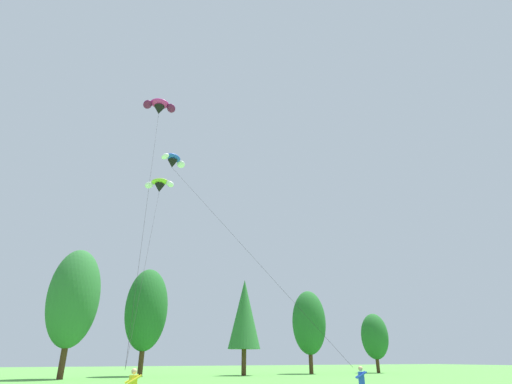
{
  "coord_description": "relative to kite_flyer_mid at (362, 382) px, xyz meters",
  "views": [
    {
      "loc": [
        -8.36,
        -1.25,
        2.04
      ],
      "look_at": [
        1.34,
        20.39,
        12.05
      ],
      "focal_mm": 27.69,
      "sensor_mm": 36.0,
      "label": 1
    }
  ],
  "objects": [
    {
      "name": "treeline_tree_c",
      "position": [
        -13.36,
        32.83,
        7.34
      ],
      "size": [
        5.52,
        5.52,
        13.78
      ],
      "color": "#472D19",
      "rests_on": "ground_plane"
    },
    {
      "name": "treeline_tree_d",
      "position": [
        -4.6,
        36.62,
        6.85
      ],
      "size": [
        5.3,
        5.3,
        12.97
      ],
      "color": "#472D19",
      "rests_on": "ground_plane"
    },
    {
      "name": "treeline_tree_e",
      "position": [
        7.99,
        34.09,
        6.59
      ],
      "size": [
        4.27,
        4.27,
        12.11
      ],
      "color": "#472D19",
      "rests_on": "ground_plane"
    },
    {
      "name": "treeline_tree_f",
      "position": [
        18.99,
        35.62,
        5.94
      ],
      "size": [
        4.9,
        4.9,
        11.47
      ],
      "color": "#472D19",
      "rests_on": "ground_plane"
    },
    {
      "name": "treeline_tree_g",
      "position": [
        30.45,
        35.04,
        4.19
      ],
      "size": [
        4.12,
        4.12,
        8.58
      ],
      "color": "#472D19",
      "rests_on": "ground_plane"
    },
    {
      "name": "kite_flyer_mid",
      "position": [
        0.0,
        0.0,
        0.0
      ],
      "size": [
        0.74,
        0.75,
        1.69
      ],
      "color": "navy",
      "rests_on": "ground_plane"
    },
    {
      "name": "parafoil_kite_high_lime_white",
      "position": [
        -7.01,
        21.58,
        17.82
      ],
      "size": [
        5.61,
        22.66,
        17.97
      ],
      "color": "#93D633"
    },
    {
      "name": "parafoil_kite_mid_blue_white",
      "position": [
        -7.49,
        12.91,
        16.47
      ],
      "size": [
        8.45,
        13.69,
        16.48
      ],
      "color": "blue"
    },
    {
      "name": "parafoil_kite_far_magenta",
      "position": [
        -9.23,
        12.13,
        20.96
      ],
      "size": [
        3.24,
        12.67,
        20.97
      ],
      "color": "#D12893"
    }
  ]
}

